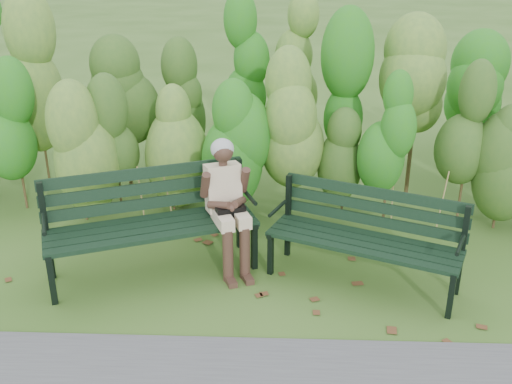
{
  "coord_description": "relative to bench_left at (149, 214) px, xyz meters",
  "views": [
    {
      "loc": [
        0.21,
        -4.94,
        3.01
      ],
      "look_at": [
        0.0,
        0.35,
        0.75
      ],
      "focal_mm": 42.0,
      "sensor_mm": 36.0,
      "label": 1
    }
  ],
  "objects": [
    {
      "name": "hedge_band",
      "position": [
        1.01,
        1.7,
        0.68
      ],
      "size": [
        11.04,
        1.67,
        2.42
      ],
      "color": "#47381E",
      "rests_on": "ground"
    },
    {
      "name": "ground",
      "position": [
        1.01,
        -0.16,
        -0.58
      ],
      "size": [
        80.0,
        80.0,
        0.0
      ],
      "primitive_type": "plane",
      "color": "#2E5117"
    },
    {
      "name": "bench_left",
      "position": [
        0.0,
        0.0,
        0.0
      ],
      "size": [
        2.07,
        1.32,
        0.98
      ],
      "color": "black",
      "rests_on": "ground"
    },
    {
      "name": "bench_right",
      "position": [
        2.05,
        -0.13,
        -0.06
      ],
      "size": [
        1.84,
        1.22,
        0.88
      ],
      "color": "black",
      "rests_on": "ground"
    },
    {
      "name": "leaf_litter",
      "position": [
        0.85,
        -0.33,
        -0.58
      ],
      "size": [
        5.6,
        2.12,
        0.01
      ],
      "color": "brown",
      "rests_on": "ground"
    },
    {
      "name": "seated_woman",
      "position": [
        0.74,
        0.08,
        0.16
      ],
      "size": [
        0.55,
        0.75,
        1.28
      ],
      "color": "beige",
      "rests_on": "ground"
    }
  ]
}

